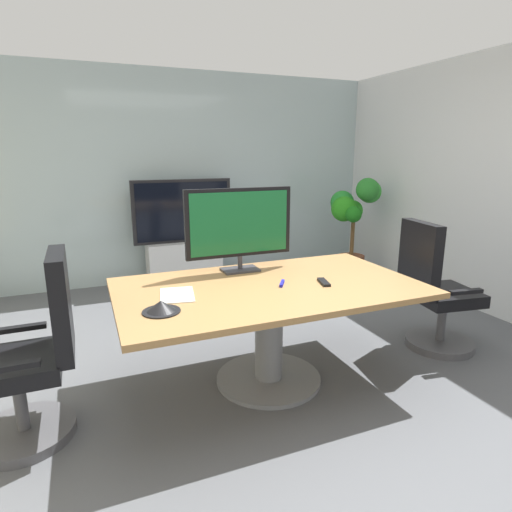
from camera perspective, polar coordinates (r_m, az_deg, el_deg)
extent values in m
plane|color=#515459|center=(3.26, 1.42, -16.04)|extent=(6.67, 6.67, 0.00)
cube|color=#9EB2B7|center=(5.55, -10.53, 10.28)|extent=(5.34, 0.10, 2.60)
cube|color=olive|center=(2.94, 1.85, -4.30)|extent=(2.07, 1.20, 0.04)
cylinder|color=slate|center=(3.08, 1.80, -10.77)|extent=(0.20, 0.20, 0.69)
cylinder|color=slate|center=(3.23, 1.75, -16.10)|extent=(0.76, 0.76, 0.03)
cylinder|color=#4C4C51|center=(3.00, -28.70, -20.16)|extent=(0.56, 0.56, 0.06)
cylinder|color=#4C4C51|center=(2.90, -29.20, -16.68)|extent=(0.07, 0.07, 0.36)
cube|color=black|center=(2.80, -29.74, -12.76)|extent=(0.48, 0.48, 0.10)
cube|color=black|center=(2.65, -24.79, -5.90)|extent=(0.09, 0.46, 0.60)
cube|color=black|center=(2.99, -29.09, -8.51)|extent=(0.28, 0.05, 0.03)
cube|color=black|center=(2.51, -30.27, -12.81)|extent=(0.28, 0.05, 0.03)
cylinder|color=#4C4C51|center=(4.04, 23.45, -10.67)|extent=(0.56, 0.56, 0.06)
cylinder|color=#4C4C51|center=(3.96, 23.75, -7.89)|extent=(0.07, 0.07, 0.36)
cube|color=black|center=(3.88, 24.06, -4.87)|extent=(0.55, 0.55, 0.10)
cube|color=black|center=(3.64, 21.19, -0.38)|extent=(0.16, 0.46, 0.60)
cube|color=black|center=(3.65, 26.44, -4.32)|extent=(0.28, 0.09, 0.03)
cube|color=black|center=(4.04, 21.80, -2.18)|extent=(0.28, 0.09, 0.03)
cube|color=#333338|center=(3.28, -2.15, -1.85)|extent=(0.28, 0.18, 0.02)
cylinder|color=#333338|center=(3.27, -2.16, -0.87)|extent=(0.04, 0.04, 0.10)
cube|color=black|center=(3.21, -2.29, 4.53)|extent=(0.84, 0.04, 0.52)
cube|color=#14592D|center=(3.20, -2.16, 4.48)|extent=(0.77, 0.01, 0.47)
cube|color=#B7BABC|center=(5.37, -9.62, -0.91)|extent=(0.90, 0.36, 0.55)
cube|color=black|center=(5.22, -9.87, 6.01)|extent=(1.20, 0.06, 0.76)
cube|color=black|center=(5.19, -9.78, 5.96)|extent=(1.12, 0.01, 0.69)
cylinder|color=brown|center=(5.74, 12.65, -1.36)|extent=(0.34, 0.34, 0.30)
cylinder|color=brown|center=(5.66, 12.85, 2.26)|extent=(0.05, 0.05, 0.44)
sphere|color=green|center=(5.65, 15.10, 8.37)|extent=(0.29, 0.29, 0.29)
sphere|color=green|center=(5.75, 12.88, 5.99)|extent=(0.27, 0.27, 0.27)
sphere|color=#207A2A|center=(5.61, 11.54, 7.10)|extent=(0.30, 0.30, 0.30)
sphere|color=#248119|center=(5.50, 11.76, 6.23)|extent=(0.32, 0.32, 0.32)
sphere|color=#176516|center=(5.38, 13.01, 5.51)|extent=(0.20, 0.20, 0.20)
sphere|color=#247427|center=(5.52, 14.80, 8.66)|extent=(0.29, 0.29, 0.29)
cone|color=black|center=(2.50, -12.67, -6.63)|extent=(0.19, 0.19, 0.07)
cylinder|color=black|center=(2.52, -12.64, -7.30)|extent=(0.22, 0.22, 0.01)
cube|color=black|center=(3.01, 9.13, -3.49)|extent=(0.09, 0.18, 0.02)
cube|color=#1919A5|center=(2.94, 3.53, -3.70)|extent=(0.09, 0.12, 0.02)
cube|color=white|center=(2.77, -10.59, -5.19)|extent=(0.26, 0.33, 0.01)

